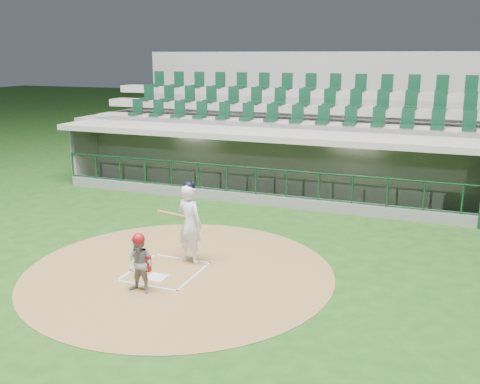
{
  "coord_description": "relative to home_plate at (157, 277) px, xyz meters",
  "views": [
    {
      "loc": [
        5.85,
        -10.48,
        4.92
      ],
      "look_at": [
        0.74,
        2.6,
        1.3
      ],
      "focal_mm": 40.0,
      "sensor_mm": 36.0,
      "label": 1
    }
  ],
  "objects": [
    {
      "name": "dirt_circle",
      "position": [
        0.3,
        0.5,
        -0.02
      ],
      "size": [
        7.2,
        7.2,
        0.01
      ],
      "primitive_type": "cylinder",
      "color": "brown",
      "rests_on": "ground"
    },
    {
      "name": "batter_box_chalk",
      "position": [
        0.0,
        0.4,
        -0.0
      ],
      "size": [
        1.55,
        1.8,
        0.01
      ],
      "color": "silver",
      "rests_on": "ground"
    },
    {
      "name": "seating_deck",
      "position": [
        0.0,
        11.61,
        1.4
      ],
      "size": [
        17.0,
        6.72,
        5.15
      ],
      "color": "gray",
      "rests_on": "ground"
    },
    {
      "name": "batter",
      "position": [
        0.28,
        1.16,
        0.99
      ],
      "size": [
        0.95,
        0.97,
        2.02
      ],
      "color": "white",
      "rests_on": "dirt_circle"
    },
    {
      "name": "dugout_structure",
      "position": [
        0.2,
        8.52,
        0.94
      ],
      "size": [
        16.4,
        3.7,
        3.0
      ],
      "color": "gray",
      "rests_on": "ground"
    },
    {
      "name": "catcher",
      "position": [
        0.07,
        -0.77,
        0.64
      ],
      "size": [
        0.63,
        0.51,
        1.32
      ],
      "color": "gray",
      "rests_on": "dirt_circle"
    },
    {
      "name": "home_plate",
      "position": [
        0.0,
        0.0,
        0.0
      ],
      "size": [
        0.43,
        0.43,
        0.02
      ],
      "primitive_type": "cube",
      "color": "silver",
      "rests_on": "dirt_circle"
    },
    {
      "name": "ground",
      "position": [
        0.0,
        0.7,
        -0.02
      ],
      "size": [
        120.0,
        120.0,
        0.0
      ],
      "primitive_type": "plane",
      "color": "#1A4213",
      "rests_on": "ground"
    }
  ]
}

